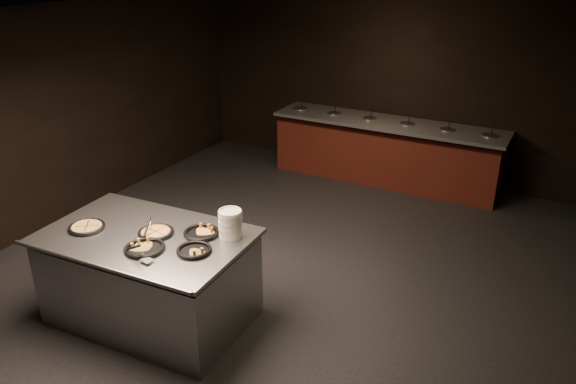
% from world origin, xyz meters
% --- Properties ---
extents(room, '(7.02, 8.02, 2.92)m').
position_xyz_m(room, '(0.00, 0.00, 1.45)').
color(room, black).
rests_on(room, ground).
extents(salad_bar, '(3.70, 0.83, 1.18)m').
position_xyz_m(salad_bar, '(0.00, 3.56, 0.44)').
color(salad_bar, '#592014').
rests_on(salad_bar, ground).
extents(serving_counter, '(2.08, 1.39, 0.97)m').
position_xyz_m(serving_counter, '(-0.85, -1.11, 0.46)').
color(serving_counter, '#A6A8AC').
rests_on(serving_counter, ground).
extents(plate_stack, '(0.23, 0.23, 0.27)m').
position_xyz_m(plate_stack, '(-0.09, -0.74, 1.11)').
color(plate_stack, silver).
rests_on(plate_stack, serving_counter).
extents(pan_veggie_whole, '(0.36, 0.36, 0.04)m').
position_xyz_m(pan_veggie_whole, '(-1.45, -1.30, 0.99)').
color(pan_veggie_whole, black).
rests_on(pan_veggie_whole, serving_counter).
extents(pan_cheese_whole, '(0.35, 0.35, 0.04)m').
position_xyz_m(pan_cheese_whole, '(-0.76, -1.06, 0.99)').
color(pan_cheese_whole, black).
rests_on(pan_cheese_whole, serving_counter).
extents(pan_cheese_slices_a, '(0.35, 0.35, 0.04)m').
position_xyz_m(pan_cheese_slices_a, '(-0.37, -0.85, 0.99)').
color(pan_cheese_slices_a, black).
rests_on(pan_cheese_slices_a, serving_counter).
extents(pan_cheese_slices_b, '(0.38, 0.38, 0.04)m').
position_xyz_m(pan_cheese_slices_b, '(-0.65, -1.35, 0.99)').
color(pan_cheese_slices_b, black).
rests_on(pan_cheese_slices_b, serving_counter).
extents(pan_veggie_slices, '(0.33, 0.33, 0.04)m').
position_xyz_m(pan_veggie_slices, '(-0.22, -1.16, 0.99)').
color(pan_veggie_slices, black).
rests_on(pan_veggie_slices, serving_counter).
extents(server_left, '(0.20, 0.31, 0.17)m').
position_xyz_m(server_left, '(-0.83, -1.08, 1.05)').
color(server_left, '#A6A8AC').
rests_on(server_left, serving_counter).
extents(server_right, '(0.32, 0.10, 0.15)m').
position_xyz_m(server_right, '(-0.60, -1.50, 1.05)').
color(server_right, '#A6A8AC').
rests_on(server_right, serving_counter).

